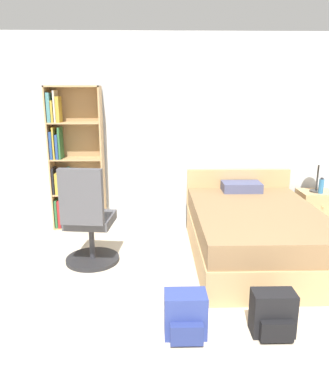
{
  "coord_description": "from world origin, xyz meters",
  "views": [
    {
      "loc": [
        -0.48,
        -1.96,
        1.83
      ],
      "look_at": [
        -0.39,
        1.98,
        0.78
      ],
      "focal_mm": 35.0,
      "sensor_mm": 36.0,
      "label": 1
    }
  ],
  "objects_px": {
    "bed": "(254,231)",
    "backpack_black": "(273,315)",
    "office_chair": "(88,223)",
    "table_lamp": "(319,159)",
    "nightstand": "(315,210)",
    "backpack_blue": "(186,316)",
    "water_bottle": "(321,186)",
    "bookshelf": "(70,161)"
  },
  "relations": [
    {
      "from": "backpack_black",
      "to": "office_chair",
      "type": "bearing_deg",
      "value": 142.26
    },
    {
      "from": "table_lamp",
      "to": "bookshelf",
      "type": "bearing_deg",
      "value": 177.61
    },
    {
      "from": "table_lamp",
      "to": "water_bottle",
      "type": "distance_m",
      "value": 0.36
    },
    {
      "from": "bed",
      "to": "backpack_black",
      "type": "xyz_separation_m",
      "value": [
        -0.22,
        -1.47,
        -0.13
      ]
    },
    {
      "from": "bookshelf",
      "to": "backpack_blue",
      "type": "height_order",
      "value": "bookshelf"
    },
    {
      "from": "water_bottle",
      "to": "backpack_blue",
      "type": "bearing_deg",
      "value": -131.4
    },
    {
      "from": "bookshelf",
      "to": "office_chair",
      "type": "xyz_separation_m",
      "value": [
        0.43,
        -1.22,
        -0.45
      ]
    },
    {
      "from": "backpack_black",
      "to": "table_lamp",
      "type": "bearing_deg",
      "value": 61.32
    },
    {
      "from": "nightstand",
      "to": "backpack_blue",
      "type": "height_order",
      "value": "nightstand"
    },
    {
      "from": "table_lamp",
      "to": "backpack_blue",
      "type": "height_order",
      "value": "table_lamp"
    },
    {
      "from": "bed",
      "to": "backpack_blue",
      "type": "relative_size",
      "value": 5.88
    },
    {
      "from": "water_bottle",
      "to": "office_chair",
      "type": "bearing_deg",
      "value": -161.26
    },
    {
      "from": "office_chair",
      "to": "backpack_black",
      "type": "relative_size",
      "value": 3.12
    },
    {
      "from": "water_bottle",
      "to": "backpack_black",
      "type": "xyz_separation_m",
      "value": [
        -1.31,
        -2.25,
        -0.46
      ]
    },
    {
      "from": "bed",
      "to": "office_chair",
      "type": "xyz_separation_m",
      "value": [
        -1.85,
        -0.21,
        0.19
      ]
    },
    {
      "from": "nightstand",
      "to": "table_lamp",
      "type": "xyz_separation_m",
      "value": [
        -0.02,
        -0.02,
        0.71
      ]
    },
    {
      "from": "bed",
      "to": "backpack_black",
      "type": "height_order",
      "value": "bed"
    },
    {
      "from": "nightstand",
      "to": "table_lamp",
      "type": "relative_size",
      "value": 0.94
    },
    {
      "from": "bookshelf",
      "to": "backpack_black",
      "type": "height_order",
      "value": "bookshelf"
    },
    {
      "from": "table_lamp",
      "to": "nightstand",
      "type": "bearing_deg",
      "value": 32.03
    },
    {
      "from": "bed",
      "to": "backpack_black",
      "type": "distance_m",
      "value": 1.49
    },
    {
      "from": "water_bottle",
      "to": "backpack_blue",
      "type": "relative_size",
      "value": 0.61
    },
    {
      "from": "water_bottle",
      "to": "bookshelf",
      "type": "bearing_deg",
      "value": 176.19
    },
    {
      "from": "office_chair",
      "to": "water_bottle",
      "type": "height_order",
      "value": "office_chair"
    },
    {
      "from": "office_chair",
      "to": "table_lamp",
      "type": "relative_size",
      "value": 1.99
    },
    {
      "from": "bookshelf",
      "to": "bed",
      "type": "height_order",
      "value": "bookshelf"
    },
    {
      "from": "bookshelf",
      "to": "office_chair",
      "type": "height_order",
      "value": "bookshelf"
    },
    {
      "from": "bed",
      "to": "backpack_blue",
      "type": "xyz_separation_m",
      "value": [
        -0.9,
        -1.46,
        -0.13
      ]
    },
    {
      "from": "table_lamp",
      "to": "backpack_black",
      "type": "distance_m",
      "value": 2.78
    },
    {
      "from": "backpack_blue",
      "to": "bookshelf",
      "type": "bearing_deg",
      "value": 119.06
    },
    {
      "from": "bookshelf",
      "to": "water_bottle",
      "type": "bearing_deg",
      "value": -3.81
    },
    {
      "from": "bookshelf",
      "to": "backpack_blue",
      "type": "bearing_deg",
      "value": -60.94
    },
    {
      "from": "office_chair",
      "to": "nightstand",
      "type": "relative_size",
      "value": 2.12
    },
    {
      "from": "nightstand",
      "to": "backpack_blue",
      "type": "distance_m",
      "value": 3.08
    },
    {
      "from": "nightstand",
      "to": "table_lamp",
      "type": "height_order",
      "value": "table_lamp"
    },
    {
      "from": "water_bottle",
      "to": "backpack_black",
      "type": "bearing_deg",
      "value": -120.07
    },
    {
      "from": "bed",
      "to": "water_bottle",
      "type": "relative_size",
      "value": 9.65
    },
    {
      "from": "office_chair",
      "to": "table_lamp",
      "type": "distance_m",
      "value": 3.14
    },
    {
      "from": "water_bottle",
      "to": "backpack_black",
      "type": "height_order",
      "value": "water_bottle"
    },
    {
      "from": "office_chair",
      "to": "backpack_blue",
      "type": "height_order",
      "value": "office_chair"
    },
    {
      "from": "bookshelf",
      "to": "nightstand",
      "type": "bearing_deg",
      "value": -2.11
    },
    {
      "from": "office_chair",
      "to": "backpack_blue",
      "type": "xyz_separation_m",
      "value": [
        0.95,
        -1.26,
        -0.32
      ]
    }
  ]
}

